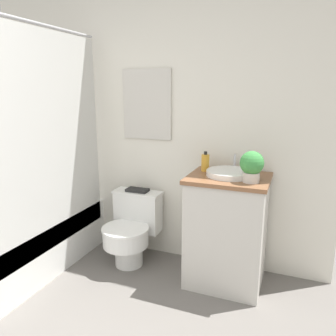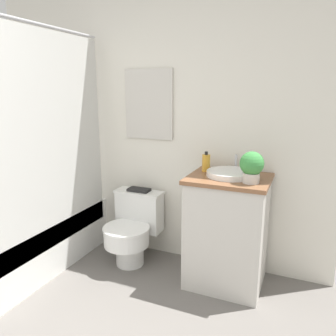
{
  "view_description": "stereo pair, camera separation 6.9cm",
  "coord_description": "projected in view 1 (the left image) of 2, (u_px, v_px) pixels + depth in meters",
  "views": [
    {
      "loc": [
        1.25,
        -0.27,
        1.52
      ],
      "look_at": [
        0.37,
        1.93,
        0.95
      ],
      "focal_mm": 35.0,
      "sensor_mm": 36.0,
      "label": 1
    },
    {
      "loc": [
        1.31,
        -0.24,
        1.52
      ],
      "look_at": [
        0.37,
        1.93,
        0.95
      ],
      "focal_mm": 35.0,
      "sensor_mm": 36.0,
      "label": 2
    }
  ],
  "objects": [
    {
      "name": "toilet",
      "position": [
        131.0,
        229.0,
        2.91
      ],
      "size": [
        0.44,
        0.53,
        0.62
      ],
      "color": "white",
      "rests_on": "ground_plane"
    },
    {
      "name": "shower_area",
      "position": [
        33.0,
        237.0,
        2.81
      ],
      "size": [
        0.59,
        1.34,
        1.98
      ],
      "color": "white",
      "rests_on": "ground_plane"
    },
    {
      "name": "sink",
      "position": [
        230.0,
        173.0,
        2.48
      ],
      "size": [
        0.35,
        0.39,
        0.13
      ],
      "color": "white",
      "rests_on": "vanity"
    },
    {
      "name": "potted_plant",
      "position": [
        252.0,
        165.0,
        2.28
      ],
      "size": [
        0.17,
        0.17,
        0.22
      ],
      "color": "beige",
      "rests_on": "vanity"
    },
    {
      "name": "vanity",
      "position": [
        226.0,
        230.0,
        2.57
      ],
      "size": [
        0.6,
        0.51,
        0.88
      ],
      "color": "beige",
      "rests_on": "ground_plane"
    },
    {
      "name": "soap_bottle",
      "position": [
        205.0,
        162.0,
        2.61
      ],
      "size": [
        0.06,
        0.06,
        0.16
      ],
      "color": "gold",
      "rests_on": "vanity"
    },
    {
      "name": "book_on_tank",
      "position": [
        137.0,
        190.0,
        2.95
      ],
      "size": [
        0.2,
        0.11,
        0.02
      ],
      "color": "black",
      "rests_on": "toilet"
    },
    {
      "name": "wall_back",
      "position": [
        149.0,
        120.0,
        2.93
      ],
      "size": [
        3.2,
        0.07,
        2.5
      ],
      "color": "silver",
      "rests_on": "ground_plane"
    }
  ]
}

